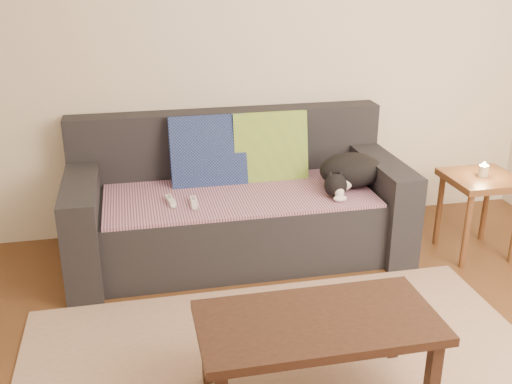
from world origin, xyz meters
TOP-DOWN VIEW (x-y plane):
  - back_wall at (0.00, 2.00)m, footprint 4.50×0.04m
  - sofa at (0.00, 1.57)m, footprint 2.10×0.94m
  - throw_blanket at (0.00, 1.48)m, footprint 1.66×0.74m
  - cushion_navy at (-0.15, 1.74)m, footprint 0.49×0.24m
  - cushion_green at (0.26, 1.74)m, footprint 0.49×0.21m
  - cat at (0.71, 1.43)m, footprint 0.50×0.44m
  - wii_remote_a at (-0.43, 1.40)m, footprint 0.06×0.15m
  - wii_remote_b at (-0.30, 1.35)m, footprint 0.04×0.15m
  - side_table at (1.51, 1.21)m, footprint 0.43×0.43m
  - candle at (1.51, 1.21)m, footprint 0.06×0.06m
  - coffee_table at (0.08, 0.09)m, footprint 1.02×0.51m

SIDE VIEW (x-z plane):
  - sofa at x=0.00m, z-range -0.13..0.74m
  - coffee_table at x=0.08m, z-range 0.15..0.56m
  - throw_blanket at x=0.00m, z-range 0.42..0.44m
  - side_table at x=1.51m, z-range 0.17..0.71m
  - wii_remote_a at x=-0.43m, z-range 0.44..0.47m
  - wii_remote_b at x=-0.30m, z-range 0.44..0.47m
  - cat at x=0.71m, z-range 0.44..0.65m
  - candle at x=1.51m, z-range 0.53..0.62m
  - cushion_navy at x=-0.15m, z-range 0.38..0.88m
  - cushion_green at x=0.26m, z-range 0.38..0.88m
  - back_wall at x=0.00m, z-range 0.00..2.60m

